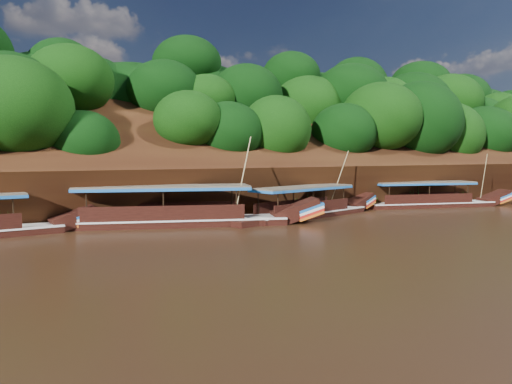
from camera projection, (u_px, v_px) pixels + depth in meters
ground at (376, 229)px, 31.55m from camera, size 160.00×160.00×0.00m
riverbank at (226, 182)px, 51.38m from camera, size 120.00×30.06×19.40m
boat_0 at (438, 201)px, 44.74m from camera, size 14.02×5.27×5.17m
boat_1 at (315, 209)px, 38.02m from camera, size 13.61×5.61×5.45m
boat_2 at (191, 216)px, 33.20m from camera, size 16.93×7.27×6.43m
reeds at (253, 204)px, 38.04m from camera, size 49.38×2.55×2.18m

